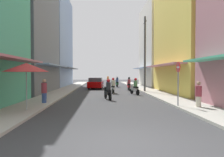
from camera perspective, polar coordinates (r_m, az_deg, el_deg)
ground_plane at (r=21.46m, az=-1.45°, el=-3.87°), size 87.05×87.05×0.00m
sidewalk_left at (r=21.86m, az=-14.17°, el=-3.66°), size 2.20×47.57×0.12m
sidewalk_right at (r=22.11m, az=11.12°, el=-3.59°), size 2.20×47.57×0.12m
building_left_mid at (r=23.07m, az=-24.85°, el=14.11°), size 7.05×9.51×14.21m
building_left_far at (r=33.15m, az=-17.80°, el=10.24°), size 7.05×11.33×14.21m
building_right_mid at (r=22.01m, az=23.13°, el=12.29°), size 7.05×10.37×12.36m
building_right_far at (r=31.78m, az=14.56°, el=8.94°), size 7.05×8.92×12.33m
motorbike_red at (r=23.30m, az=4.83°, el=-1.72°), size 0.55×1.81×1.58m
motorbike_white at (r=19.81m, az=0.37°, el=-2.27°), size 0.57×1.80×1.58m
motorbike_black at (r=15.15m, az=-1.21°, el=-3.42°), size 0.66×1.78×1.58m
motorbike_green at (r=29.09m, az=1.46°, el=-1.09°), size 0.55×1.81×1.58m
motorbike_blue at (r=30.87m, az=-1.19°, el=-0.95°), size 0.56×1.80×1.58m
motorbike_silver at (r=18.90m, az=6.50°, el=-2.46°), size 0.72×1.75×1.58m
parked_car at (r=25.98m, az=-4.65°, el=-1.32°), size 2.03×4.21×1.45m
pedestrian_far at (r=13.45m, az=-18.79°, el=-3.65°), size 0.34×0.34×1.62m
pedestrian_foreground at (r=12.23m, az=23.43°, el=-4.40°), size 0.34×0.34×1.55m
pedestrian_midway at (r=15.45m, az=-18.65°, el=-3.10°), size 0.34×0.34×1.58m
vendor_umbrella at (r=11.07m, az=-23.22°, el=2.92°), size 2.25×2.25×2.52m
utility_pole at (r=21.31m, az=9.37°, el=6.95°), size 0.20×1.20×7.92m
street_sign_no_entry at (r=12.19m, az=18.34°, el=0.10°), size 0.07×0.60×2.65m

